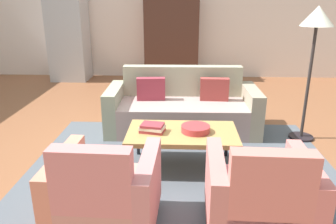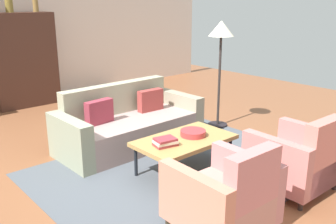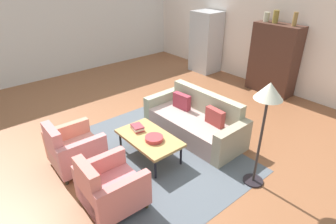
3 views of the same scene
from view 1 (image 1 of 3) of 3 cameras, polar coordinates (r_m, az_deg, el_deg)
name	(u,v)px [view 1 (image 1 of 3)]	position (r m, az deg, el deg)	size (l,w,h in m)	color
ground_plane	(160,148)	(4.26, -1.35, -6.18)	(11.80, 11.80, 0.00)	brown
wall_back	(171,16)	(8.01, 0.60, 16.06)	(9.83, 0.12, 2.80)	silver
area_rug	(182,164)	(3.88, 2.37, -8.81)	(3.40, 2.60, 0.01)	#50575F
couch	(182,109)	(4.81, 2.46, 0.53)	(2.11, 0.93, 0.86)	gray
coffee_table	(182,135)	(3.67, 2.45, -3.87)	(1.20, 0.70, 0.42)	black
armchair_left	(104,197)	(2.72, -10.82, -14.04)	(0.83, 0.83, 0.88)	#372D1D
armchair_right	(260,201)	(2.73, 15.44, -14.40)	(0.82, 0.82, 0.88)	#2E231D
fruit_bowl	(196,129)	(3.64, 4.73, -2.86)	(0.32, 0.32, 0.07)	#AF3437
book_stack	(152,128)	(3.63, -2.69, -2.72)	(0.29, 0.23, 0.09)	#933236
cabinet	(172,40)	(7.70, 0.61, 12.21)	(1.20, 0.51, 1.80)	#46291F
refrigerator	(69,39)	(8.01, -16.54, 11.89)	(0.80, 0.73, 1.85)	#B7BABF
floor_lamp	(316,29)	(4.57, 23.95, 12.80)	(0.40, 0.40, 1.72)	black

